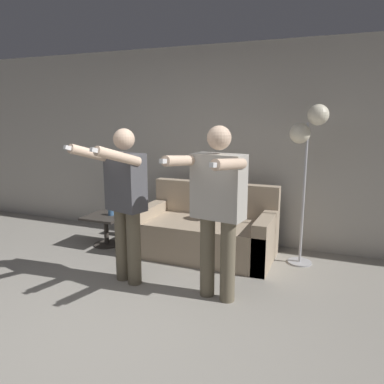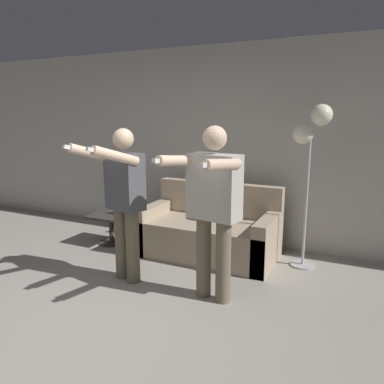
% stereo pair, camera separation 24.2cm
% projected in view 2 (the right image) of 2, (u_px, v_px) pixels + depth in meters
% --- Properties ---
extents(ground_plane, '(16.00, 16.00, 0.00)m').
position_uv_depth(ground_plane, '(79.00, 329.00, 3.04)').
color(ground_plane, gray).
extents(wall_back, '(10.00, 0.05, 2.60)m').
position_uv_depth(wall_back, '(208.00, 145.00, 5.10)').
color(wall_back, '#B7B2A8').
rests_on(wall_back, ground_plane).
extents(couch, '(1.65, 0.86, 0.86)m').
position_uv_depth(couch, '(209.00, 233.00, 4.61)').
color(couch, tan).
rests_on(couch, ground_plane).
extents(person_left, '(0.58, 0.74, 1.58)m').
position_uv_depth(person_left, '(124.00, 196.00, 3.77)').
color(person_left, '#6B604C').
rests_on(person_left, ground_plane).
extents(person_right, '(0.62, 0.74, 1.62)m').
position_uv_depth(person_right, '(213.00, 202.00, 3.35)').
color(person_right, '#6B604C').
rests_on(person_right, ground_plane).
extents(cat, '(0.41, 0.15, 0.17)m').
position_uv_depth(cat, '(223.00, 177.00, 4.74)').
color(cat, '#B7AD9E').
rests_on(cat, couch).
extents(floor_lamp, '(0.41, 0.28, 1.82)m').
position_uv_depth(floor_lamp, '(311.00, 137.00, 4.02)').
color(floor_lamp, '#B2B2B7').
rests_on(floor_lamp, ground_plane).
extents(side_table, '(0.50, 0.50, 0.41)m').
position_uv_depth(side_table, '(111.00, 222.00, 5.02)').
color(side_table, '#38332D').
rests_on(side_table, ground_plane).
extents(cup, '(0.08, 0.08, 0.10)m').
position_uv_depth(cup, '(116.00, 210.00, 5.00)').
color(cup, '#3D6693').
rests_on(cup, side_table).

